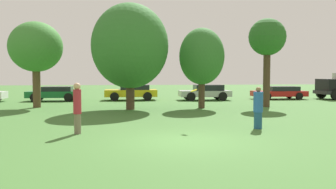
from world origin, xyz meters
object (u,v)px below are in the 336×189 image
parked_car_silver (206,92)px  parked_car_red (280,92)px  tree_1 (130,46)px  tree_3 (267,39)px  person_thrower (77,107)px  parked_car_yellow (132,92)px  tree_2 (202,57)px  tree_0 (36,47)px  parked_car_green (55,93)px  frisbee (194,90)px  person_catcher (258,108)px

parked_car_silver → parked_car_red: bearing=-176.8°
tree_1 → tree_3: (9.02, 0.77, 0.59)m
person_thrower → parked_car_yellow: bearing=79.0°
parked_car_yellow → tree_3: bearing=140.6°
parked_car_silver → tree_2: bearing=75.0°
tree_0 → parked_car_silver: 13.87m
tree_3 → parked_car_silver: tree_3 is taller
tree_3 → person_thrower: bearing=-138.9°
tree_1 → parked_car_green: size_ratio=1.55×
frisbee → tree_3: 11.44m
parked_car_yellow → parked_car_green: bearing=2.5°
person_catcher → tree_3: bearing=-117.4°
parked_car_green → parked_car_red: bearing=179.8°
parked_car_silver → parked_car_red: size_ratio=0.93×
person_catcher → tree_2: 9.09m
tree_0 → tree_2: 10.76m
frisbee → parked_car_red: 19.05m
parked_car_green → parked_car_yellow: bearing=-177.5°
parked_car_yellow → parked_car_silver: 6.21m
person_catcher → tree_2: bearing=-90.5°
tree_0 → parked_car_yellow: size_ratio=1.29×
tree_1 → tree_3: tree_1 is taller
person_catcher → tree_3: (3.96, 9.10, 3.65)m
person_catcher → frisbee: bearing=-7.8°
parked_car_green → parked_car_silver: 12.41m
tree_0 → tree_1: bearing=-17.9°
tree_0 → parked_car_green: bearing=90.1°
parked_car_yellow → person_catcher: bearing=106.3°
person_thrower → parked_car_silver: 18.08m
person_catcher → tree_1: size_ratio=0.26×
person_thrower → tree_2: size_ratio=0.37×
parked_car_green → parked_car_yellow: size_ratio=0.97×
tree_1 → parked_car_green: bearing=128.7°
person_catcher → parked_car_yellow: (-4.92, 16.25, -0.14)m
person_thrower → parked_car_yellow: 16.85m
tree_0 → person_thrower: bearing=-69.0°
parked_car_yellow → parked_car_silver: bearing=173.4°
tree_2 → person_catcher: bearing=-86.7°
tree_3 → parked_car_green: (-15.10, 6.81, -3.85)m
tree_1 → parked_car_yellow: (0.15, 7.92, -3.20)m
tree_1 → parked_car_red: size_ratio=1.43×
tree_3 → parked_car_silver: size_ratio=1.37×
parked_car_silver → frisbee: bearing=75.5°
tree_1 → parked_car_green: tree_1 is taller
tree_0 → parked_car_green: size_ratio=1.33×
tree_1 → frisbee: bearing=-73.0°
tree_2 → parked_car_yellow: size_ratio=1.18×
tree_3 → parked_car_yellow: (-8.87, 7.15, -3.80)m
frisbee → tree_2: bearing=76.4°
tree_0 → parked_car_red: bearing=16.8°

